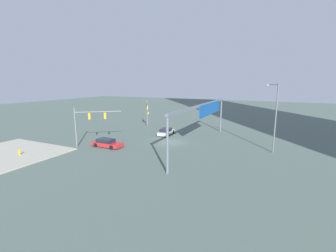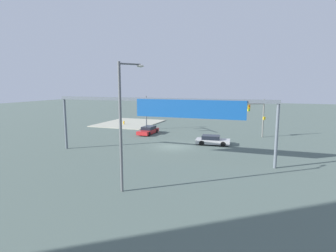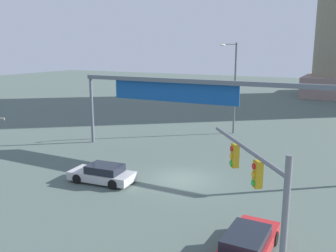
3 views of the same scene
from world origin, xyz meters
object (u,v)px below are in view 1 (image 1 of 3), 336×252
Objects in this scene: traffic_signal_opposite_side at (88,120)px; sedan_car_approaching at (166,132)px; streetlamp_curved_arm at (275,114)px; fire_hydrant_on_curb at (20,152)px; traffic_signal_near_corner at (147,110)px; sedan_car_waiting_far at (107,143)px.

sedan_car_approaching is at bearing 22.71° from traffic_signal_opposite_side.
sedan_car_approaching is at bearing 25.06° from streetlamp_curved_arm.
sedan_car_approaching is at bearing 148.74° from fire_hydrant_on_curb.
traffic_signal_opposite_side reaches higher than sedan_car_approaching.
fire_hydrant_on_curb is (19.37, -11.76, -0.09)m from sedan_car_approaching.
sedan_car_approaching is (-3.22, -17.79, -4.69)m from streetlamp_curved_arm.
traffic_signal_near_corner is at bearing 53.35° from traffic_signal_opposite_side.
streetlamp_curved_arm is at bearing -17.99° from traffic_signal_opposite_side.
traffic_signal_opposite_side reaches higher than sedan_car_waiting_far.
fire_hydrant_on_curb is (7.43, -4.92, -3.55)m from traffic_signal_opposite_side.
traffic_signal_near_corner is at bearing 47.83° from sedan_car_approaching.
sedan_car_approaching is (5.29, 7.09, -3.03)m from traffic_signal_near_corner.
fire_hydrant_on_curb is at bearing -130.95° from sedan_car_waiting_far.
streetlamp_curved_arm reaches higher than traffic_signal_near_corner.
traffic_signal_near_corner is 1.26× the size of sedan_car_approaching.
streetlamp_curved_arm is at bearing 118.66° from fire_hydrant_on_curb.
traffic_signal_near_corner is 0.97× the size of traffic_signal_opposite_side.
sedan_car_waiting_far is 11.14m from fire_hydrant_on_curb.
sedan_car_approaching is (-11.94, 6.83, -3.46)m from traffic_signal_opposite_side.
sedan_car_waiting_far is (11.01, -4.39, 0.00)m from sedan_car_approaching.
traffic_signal_opposite_side reaches higher than traffic_signal_near_corner.
traffic_signal_opposite_side is 0.63× the size of streetlamp_curved_arm.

